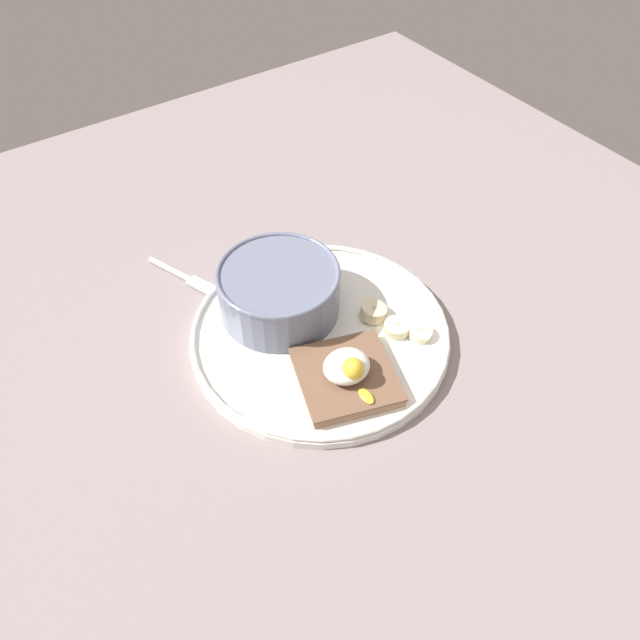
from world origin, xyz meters
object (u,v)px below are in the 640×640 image
Objects in this scene: banana_slice_front at (397,328)px; banana_slice_left at (420,333)px; banana_slice_back at (373,312)px; oatmeal_bowl at (279,291)px; knife at (191,280)px; poached_egg at (348,367)px; toast_slice at (346,376)px.

banana_slice_left is (-1.69, 2.07, 0.04)cm from banana_slice_front.
banana_slice_left is 0.81× the size of banana_slice_back.
oatmeal_bowl is 3.62× the size of banana_slice_back.
knife is at bearing -54.61° from banana_slice_front.
oatmeal_bowl is at bearing -40.89° from banana_slice_back.
poached_egg is at bearing 3.19° from banana_slice_left.
banana_slice_front is 26.55cm from knife.
oatmeal_bowl is 16.71cm from banana_slice_left.
oatmeal_bowl reaches higher than knife.
knife is (15.36, -21.62, -1.20)cm from banana_slice_front.
toast_slice is at bearing -92.07° from poached_egg.
banana_slice_front is at bearing -50.76° from banana_slice_left.
banana_slice_back reaches higher than toast_slice.
poached_egg is (0.01, 0.26, 1.87)cm from toast_slice.
knife is (6.44, -24.28, -3.21)cm from poached_egg.
banana_slice_left is at bearing -178.23° from toast_slice.
poached_egg is at bearing 90.70° from oatmeal_bowl.
poached_egg reaches higher than banana_slice_front.
toast_slice is at bearing 35.39° from banana_slice_back.
banana_slice_left is at bearing 125.74° from knife.
banana_slice_left is 5.97cm from banana_slice_back.
banana_slice_front is 0.30× the size of knife.
banana_slice_front is (-8.91, -2.40, -0.14)cm from toast_slice.
oatmeal_bowl is 11.13cm from banana_slice_back.
toast_slice is at bearing 90.76° from oatmeal_bowl.
banana_slice_front is at bearing 125.39° from knife.
oatmeal_bowl is 3.59× the size of banana_slice_front.
oatmeal_bowl reaches higher than banana_slice_left.
oatmeal_bowl is 2.00× the size of poached_egg.
oatmeal_bowl is at bearing -89.30° from poached_egg.
toast_slice is 1.89cm from poached_egg.
knife is (6.45, -24.02, -1.34)cm from toast_slice.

